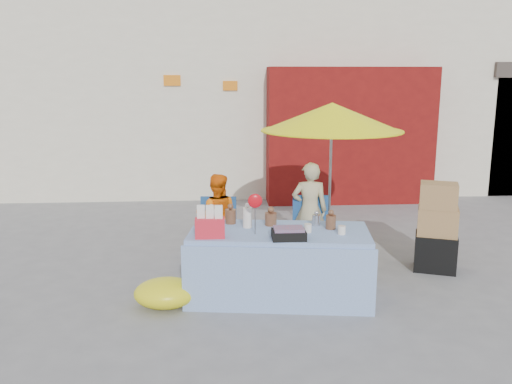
{
  "coord_description": "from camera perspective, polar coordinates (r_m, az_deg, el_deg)",
  "views": [
    {
      "loc": [
        -0.32,
        -6.07,
        2.44
      ],
      "look_at": [
        0.13,
        0.6,
        1.0
      ],
      "focal_mm": 38.0,
      "sensor_mm": 36.0,
      "label": 1
    }
  ],
  "objects": [
    {
      "name": "umbrella",
      "position": [
        7.36,
        7.99,
        7.77
      ],
      "size": [
        1.9,
        1.9,
        2.09
      ],
      "color": "gray",
      "rests_on": "ground"
    },
    {
      "name": "box_stack",
      "position": [
        7.24,
        18.49,
        -3.84
      ],
      "size": [
        0.63,
        0.57,
        1.14
      ],
      "rotation": [
        0.0,
        0.0,
        -0.36
      ],
      "color": "black",
      "rests_on": "ground"
    },
    {
      "name": "vendor_orange",
      "position": [
        7.27,
        -4.13,
        -2.64
      ],
      "size": [
        0.61,
        0.5,
        1.17
      ],
      "primitive_type": "imported",
      "rotation": [
        0.0,
        0.0,
        3.04
      ],
      "color": "orange",
      "rests_on": "ground"
    },
    {
      "name": "chair_right",
      "position": [
        7.33,
        5.77,
        -5.24
      ],
      "size": [
        0.52,
        0.52,
        0.85
      ],
      "rotation": [
        0.0,
        0.0,
        -0.1
      ],
      "color": "#1E4A8A",
      "rests_on": "ground"
    },
    {
      "name": "vendor_beige",
      "position": [
        7.35,
        5.66,
        -1.93
      ],
      "size": [
        0.51,
        0.36,
        1.32
      ],
      "primitive_type": "imported",
      "rotation": [
        0.0,
        0.0,
        3.04
      ],
      "color": "#BFB387",
      "rests_on": "ground"
    },
    {
      "name": "chair_left",
      "position": [
        7.23,
        -4.08,
        -5.45
      ],
      "size": [
        0.52,
        0.52,
        0.85
      ],
      "rotation": [
        0.0,
        0.0,
        -0.1
      ],
      "color": "#1E4A8A",
      "rests_on": "ground"
    },
    {
      "name": "tarp_bundle",
      "position": [
        6.0,
        -9.46,
        -10.43
      ],
      "size": [
        0.85,
        0.77,
        0.31
      ],
      "primitive_type": "ellipsoid",
      "rotation": [
        0.0,
        0.0,
        0.4
      ],
      "color": "yellow",
      "rests_on": "ground"
    },
    {
      "name": "ground",
      "position": [
        6.55,
        -0.82,
        -9.72
      ],
      "size": [
        80.0,
        80.0,
        0.0
      ],
      "primitive_type": "plane",
      "color": "slate",
      "rests_on": "ground"
    },
    {
      "name": "backdrop",
      "position": [
        13.63,
        -0.37,
        14.95
      ],
      "size": [
        14.0,
        8.0,
        7.8
      ],
      "color": "silver",
      "rests_on": "ground"
    },
    {
      "name": "market_table",
      "position": [
        6.09,
        2.37,
        -7.47
      ],
      "size": [
        2.12,
        1.19,
        1.22
      ],
      "rotation": [
        0.0,
        0.0,
        -0.13
      ],
      "color": "#91AFE8",
      "rests_on": "ground"
    }
  ]
}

